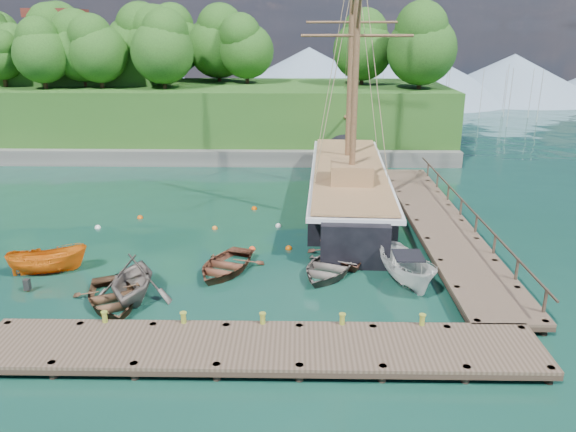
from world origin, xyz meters
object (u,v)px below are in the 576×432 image
rowboat_2 (225,271)px  motorboat_orange (49,273)px  cabin_boat_white (406,284)px  rowboat_4 (342,259)px  rowboat_0 (113,304)px  schooner (348,190)px  rowboat_1 (134,299)px  rowboat_3 (328,274)px

rowboat_2 → motorboat_orange: bearing=-158.2°
cabin_boat_white → rowboat_4: bearing=118.2°
rowboat_0 → rowboat_4: 11.36m
rowboat_2 → rowboat_4: bearing=34.5°
rowboat_2 → rowboat_4: (5.79, 1.55, 0.00)m
rowboat_4 → motorboat_orange: motorboat_orange is taller
schooner → rowboat_2: bearing=-120.0°
rowboat_1 → motorboat_orange: rowboat_1 is taller
rowboat_0 → motorboat_orange: bearing=117.3°
rowboat_1 → cabin_boat_white: rowboat_1 is taller
rowboat_1 → rowboat_4: bearing=22.0°
cabin_boat_white → rowboat_3: bearing=147.0°
rowboat_2 → motorboat_orange: motorboat_orange is taller
rowboat_3 → schooner: bearing=103.0°
rowboat_1 → schooner: 17.08m
rowboat_2 → rowboat_3: bearing=17.5°
rowboat_4 → schooner: schooner is taller
rowboat_2 → rowboat_3: rowboat_3 is taller
rowboat_4 → motorboat_orange: (-14.24, -1.90, 0.00)m
motorboat_orange → schooner: 18.78m
rowboat_3 → rowboat_0: bearing=-137.7°
rowboat_2 → cabin_boat_white: (8.53, -1.26, 0.00)m
rowboat_0 → rowboat_3: (9.36, 3.32, 0.00)m
cabin_boat_white → schooner: bearing=82.3°
rowboat_2 → motorboat_orange: 8.45m
cabin_boat_white → schooner: schooner is taller
rowboat_2 → rowboat_3: (4.98, -0.18, 0.00)m
rowboat_2 → rowboat_3: size_ratio=0.98×
rowboat_1 → rowboat_3: (8.60, 2.76, 0.00)m
rowboat_3 → rowboat_4: (0.82, 1.73, 0.00)m
rowboat_0 → rowboat_4: (10.18, 5.04, 0.00)m
rowboat_2 → cabin_boat_white: size_ratio=0.97×
rowboat_1 → rowboat_3: bearing=14.3°
rowboat_0 → rowboat_3: rowboat_3 is taller
cabin_boat_white → rowboat_0: bearing=173.8°
rowboat_1 → rowboat_2: 4.66m
rowboat_2 → rowboat_0: bearing=-122.0°
rowboat_1 → cabin_boat_white: size_ratio=0.92×
rowboat_1 → schooner: schooner is taller
motorboat_orange → schooner: size_ratio=0.14×
schooner → rowboat_3: bearing=-96.8°
motorboat_orange → schooner: bearing=-67.5°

